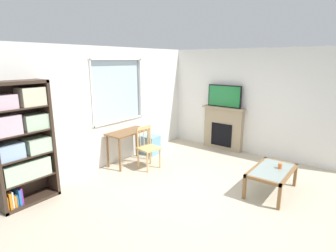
{
  "coord_description": "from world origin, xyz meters",
  "views": [
    {
      "loc": [
        -3.8,
        -2.23,
        2.28
      ],
      "look_at": [
        0.14,
        0.78,
        1.06
      ],
      "focal_mm": 28.79,
      "sensor_mm": 36.0,
      "label": 1
    }
  ],
  "objects_px": {
    "plastic_drawer_unit": "(150,145)",
    "tv": "(224,96)",
    "wooden_chair": "(148,147)",
    "fireplace": "(223,128)",
    "coffee_table": "(272,172)",
    "sippy_cup": "(280,166)",
    "bookshelf": "(22,142)",
    "desk_under_window": "(128,136)"
  },
  "relations": [
    {
      "from": "coffee_table",
      "to": "sippy_cup",
      "type": "bearing_deg",
      "value": -38.54
    },
    {
      "from": "plastic_drawer_unit",
      "to": "tv",
      "type": "distance_m",
      "value": 2.22
    },
    {
      "from": "sippy_cup",
      "to": "wooden_chair",
      "type": "bearing_deg",
      "value": 103.1
    },
    {
      "from": "desk_under_window",
      "to": "fireplace",
      "type": "height_order",
      "value": "fireplace"
    },
    {
      "from": "desk_under_window",
      "to": "coffee_table",
      "type": "relative_size",
      "value": 0.92
    },
    {
      "from": "desk_under_window",
      "to": "sippy_cup",
      "type": "height_order",
      "value": "desk_under_window"
    },
    {
      "from": "wooden_chair",
      "to": "fireplace",
      "type": "relative_size",
      "value": 0.8
    },
    {
      "from": "desk_under_window",
      "to": "plastic_drawer_unit",
      "type": "height_order",
      "value": "desk_under_window"
    },
    {
      "from": "wooden_chair",
      "to": "plastic_drawer_unit",
      "type": "height_order",
      "value": "wooden_chair"
    },
    {
      "from": "sippy_cup",
      "to": "tv",
      "type": "bearing_deg",
      "value": 50.18
    },
    {
      "from": "bookshelf",
      "to": "coffee_table",
      "type": "distance_m",
      "value": 4.18
    },
    {
      "from": "bookshelf",
      "to": "tv",
      "type": "height_order",
      "value": "bookshelf"
    },
    {
      "from": "bookshelf",
      "to": "plastic_drawer_unit",
      "type": "distance_m",
      "value": 3.1
    },
    {
      "from": "tv",
      "to": "sippy_cup",
      "type": "bearing_deg",
      "value": -129.82
    },
    {
      "from": "bookshelf",
      "to": "plastic_drawer_unit",
      "type": "height_order",
      "value": "bookshelf"
    },
    {
      "from": "desk_under_window",
      "to": "tv",
      "type": "height_order",
      "value": "tv"
    },
    {
      "from": "wooden_chair",
      "to": "fireplace",
      "type": "bearing_deg",
      "value": -17.95
    },
    {
      "from": "plastic_drawer_unit",
      "to": "coffee_table",
      "type": "xyz_separation_m",
      "value": [
        -0.25,
        -3.02,
        0.14
      ]
    },
    {
      "from": "fireplace",
      "to": "tv",
      "type": "bearing_deg",
      "value": -180.0
    },
    {
      "from": "bookshelf",
      "to": "coffee_table",
      "type": "bearing_deg",
      "value": -48.31
    },
    {
      "from": "wooden_chair",
      "to": "coffee_table",
      "type": "height_order",
      "value": "wooden_chair"
    },
    {
      "from": "tv",
      "to": "plastic_drawer_unit",
      "type": "bearing_deg",
      "value": 138.21
    },
    {
      "from": "plastic_drawer_unit",
      "to": "coffee_table",
      "type": "relative_size",
      "value": 0.43
    },
    {
      "from": "tv",
      "to": "fireplace",
      "type": "bearing_deg",
      "value": 0.0
    },
    {
      "from": "bookshelf",
      "to": "coffee_table",
      "type": "height_order",
      "value": "bookshelf"
    },
    {
      "from": "plastic_drawer_unit",
      "to": "sippy_cup",
      "type": "xyz_separation_m",
      "value": [
        -0.13,
        -3.12,
        0.25
      ]
    },
    {
      "from": "wooden_chair",
      "to": "fireplace",
      "type": "height_order",
      "value": "fireplace"
    },
    {
      "from": "sippy_cup",
      "to": "plastic_drawer_unit",
      "type": "bearing_deg",
      "value": 87.58
    },
    {
      "from": "wooden_chair",
      "to": "fireplace",
      "type": "xyz_separation_m",
      "value": [
        2.16,
        -0.7,
        0.1
      ]
    },
    {
      "from": "bookshelf",
      "to": "desk_under_window",
      "type": "height_order",
      "value": "bookshelf"
    },
    {
      "from": "bookshelf",
      "to": "coffee_table",
      "type": "xyz_separation_m",
      "value": [
        2.74,
        -3.08,
        -0.66
      ]
    },
    {
      "from": "wooden_chair",
      "to": "plastic_drawer_unit",
      "type": "bearing_deg",
      "value": 37.87
    },
    {
      "from": "tv",
      "to": "coffee_table",
      "type": "height_order",
      "value": "tv"
    },
    {
      "from": "fireplace",
      "to": "sippy_cup",
      "type": "height_order",
      "value": "fireplace"
    },
    {
      "from": "desk_under_window",
      "to": "fireplace",
      "type": "bearing_deg",
      "value": -28.64
    },
    {
      "from": "wooden_chair",
      "to": "sippy_cup",
      "type": "xyz_separation_m",
      "value": [
        0.59,
        -2.55,
        0.01
      ]
    },
    {
      "from": "bookshelf",
      "to": "tv",
      "type": "distance_m",
      "value": 4.61
    },
    {
      "from": "bookshelf",
      "to": "tv",
      "type": "xyz_separation_m",
      "value": [
        4.41,
        -1.32,
        0.36
      ]
    },
    {
      "from": "bookshelf",
      "to": "fireplace",
      "type": "bearing_deg",
      "value": -16.61
    },
    {
      "from": "desk_under_window",
      "to": "coffee_table",
      "type": "bearing_deg",
      "value": -79.7
    },
    {
      "from": "plastic_drawer_unit",
      "to": "fireplace",
      "type": "xyz_separation_m",
      "value": [
        1.43,
        -1.26,
        0.33
      ]
    },
    {
      "from": "fireplace",
      "to": "sippy_cup",
      "type": "bearing_deg",
      "value": -130.15
    }
  ]
}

